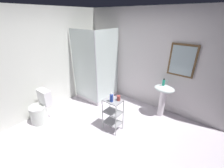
{
  "coord_description": "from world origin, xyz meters",
  "views": [
    {
      "loc": [
        1.56,
        -1.62,
        2.3
      ],
      "look_at": [
        -0.14,
        0.55,
        1.0
      ],
      "focal_mm": 23.34,
      "sensor_mm": 36.0,
      "label": 1
    }
  ],
  "objects_px": {
    "hand_soap_bottle": "(164,82)",
    "shampoo_bottle_blue": "(111,98)",
    "rinse_cup": "(119,98)",
    "shower_stall": "(97,84)",
    "toilet": "(40,110)",
    "pedestal_sink": "(163,95)",
    "storage_cart": "(113,112)"
  },
  "relations": [
    {
      "from": "hand_soap_bottle",
      "to": "shampoo_bottle_blue",
      "type": "relative_size",
      "value": 0.91
    },
    {
      "from": "hand_soap_bottle",
      "to": "rinse_cup",
      "type": "height_order",
      "value": "hand_soap_bottle"
    },
    {
      "from": "shower_stall",
      "to": "shampoo_bottle_blue",
      "type": "bearing_deg",
      "value": -34.78
    },
    {
      "from": "toilet",
      "to": "rinse_cup",
      "type": "relative_size",
      "value": 7.08
    },
    {
      "from": "hand_soap_bottle",
      "to": "rinse_cup",
      "type": "distance_m",
      "value": 1.21
    },
    {
      "from": "pedestal_sink",
      "to": "storage_cart",
      "type": "xyz_separation_m",
      "value": [
        -0.65,
        -1.14,
        -0.14
      ]
    },
    {
      "from": "shower_stall",
      "to": "hand_soap_bottle",
      "type": "relative_size",
      "value": 11.72
    },
    {
      "from": "pedestal_sink",
      "to": "toilet",
      "type": "distance_m",
      "value": 2.91
    },
    {
      "from": "toilet",
      "to": "shampoo_bottle_blue",
      "type": "height_order",
      "value": "shampoo_bottle_blue"
    },
    {
      "from": "pedestal_sink",
      "to": "rinse_cup",
      "type": "distance_m",
      "value": 1.22
    },
    {
      "from": "rinse_cup",
      "to": "pedestal_sink",
      "type": "bearing_deg",
      "value": 62.77
    },
    {
      "from": "shower_stall",
      "to": "rinse_cup",
      "type": "bearing_deg",
      "value": -29.1
    },
    {
      "from": "pedestal_sink",
      "to": "shower_stall",
      "type": "bearing_deg",
      "value": -169.69
    },
    {
      "from": "toilet",
      "to": "pedestal_sink",
      "type": "bearing_deg",
      "value": 42.47
    },
    {
      "from": "rinse_cup",
      "to": "shampoo_bottle_blue",
      "type": "bearing_deg",
      "value": -125.71
    },
    {
      "from": "storage_cart",
      "to": "hand_soap_bottle",
      "type": "relative_size",
      "value": 4.34
    },
    {
      "from": "toilet",
      "to": "hand_soap_bottle",
      "type": "height_order",
      "value": "hand_soap_bottle"
    },
    {
      "from": "storage_cart",
      "to": "hand_soap_bottle",
      "type": "distance_m",
      "value": 1.38
    },
    {
      "from": "pedestal_sink",
      "to": "toilet",
      "type": "xyz_separation_m",
      "value": [
        -2.14,
        -1.96,
        -0.26
      ]
    },
    {
      "from": "pedestal_sink",
      "to": "rinse_cup",
      "type": "bearing_deg",
      "value": -117.23
    },
    {
      "from": "hand_soap_bottle",
      "to": "shower_stall",
      "type": "bearing_deg",
      "value": -168.75
    },
    {
      "from": "shower_stall",
      "to": "hand_soap_bottle",
      "type": "height_order",
      "value": "shower_stall"
    },
    {
      "from": "shower_stall",
      "to": "storage_cart",
      "type": "distance_m",
      "value": 1.46
    },
    {
      "from": "storage_cart",
      "to": "shampoo_bottle_blue",
      "type": "xyz_separation_m",
      "value": [
        0.01,
        -0.05,
        0.39
      ]
    },
    {
      "from": "hand_soap_bottle",
      "to": "rinse_cup",
      "type": "bearing_deg",
      "value": -114.71
    },
    {
      "from": "shower_stall",
      "to": "hand_soap_bottle",
      "type": "bearing_deg",
      "value": 11.25
    },
    {
      "from": "hand_soap_bottle",
      "to": "pedestal_sink",
      "type": "bearing_deg",
      "value": -24.79
    },
    {
      "from": "toilet",
      "to": "storage_cart",
      "type": "height_order",
      "value": "toilet"
    },
    {
      "from": "pedestal_sink",
      "to": "hand_soap_bottle",
      "type": "xyz_separation_m",
      "value": [
        -0.05,
        0.02,
        0.31
      ]
    },
    {
      "from": "hand_soap_bottle",
      "to": "shampoo_bottle_blue",
      "type": "bearing_deg",
      "value": -115.92
    },
    {
      "from": "rinse_cup",
      "to": "storage_cart",
      "type": "bearing_deg",
      "value": -144.8
    },
    {
      "from": "pedestal_sink",
      "to": "hand_soap_bottle",
      "type": "bearing_deg",
      "value": 155.21
    }
  ]
}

